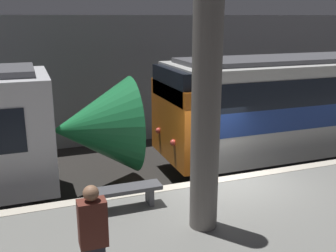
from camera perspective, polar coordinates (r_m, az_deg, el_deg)
ground_plane at (r=10.20m, az=7.66°, el=-12.95°), size 120.00×120.00×0.00m
platform at (r=8.37m, az=14.82°, el=-15.94°), size 40.00×4.26×1.10m
station_rear_barrier at (r=15.57m, az=-3.91°, el=6.72°), size 50.00×0.15×4.91m
support_pillar_near at (r=6.83m, az=5.50°, el=0.83°), size 0.51×0.51×4.06m
person_walking at (r=5.63m, az=-10.76°, el=-15.72°), size 0.38×0.24×1.63m
platform_bench at (r=8.08m, az=-6.29°, el=-9.56°), size 1.50×0.40×0.45m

